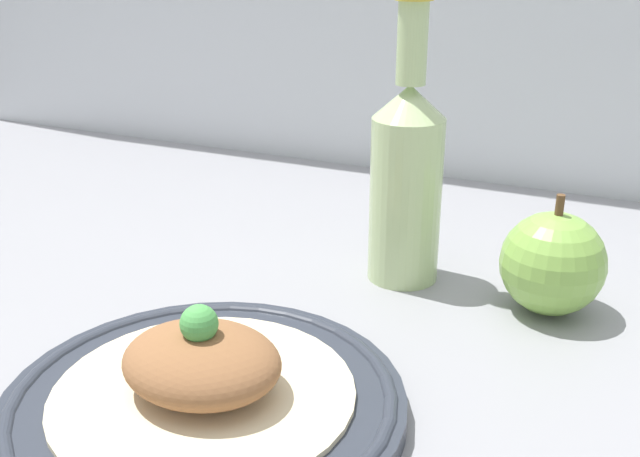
{
  "coord_description": "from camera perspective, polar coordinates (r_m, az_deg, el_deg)",
  "views": [
    {
      "loc": [
        16.99,
        -39.03,
        29.65
      ],
      "look_at": [
        -4.37,
        8.24,
        9.0
      ],
      "focal_mm": 42.0,
      "sensor_mm": 36.0,
      "label": 1
    }
  ],
  "objects": [
    {
      "name": "plated_food",
      "position": [
        0.49,
        -8.96,
        -10.6
      ],
      "size": [
        19.82,
        19.82,
        6.53
      ],
      "color": "beige",
      "rests_on": "plate"
    },
    {
      "name": "plate",
      "position": [
        0.51,
        -8.8,
        -12.96
      ],
      "size": [
        26.5,
        26.5,
        1.83
      ],
      "color": "#2D333D",
      "rests_on": "ground_plane"
    },
    {
      "name": "ground_plane",
      "position": [
        0.53,
        0.66,
        -14.92
      ],
      "size": [
        180.0,
        110.0,
        4.0
      ],
      "primitive_type": "cube",
      "color": "gray"
    },
    {
      "name": "cider_bottle",
      "position": [
        0.66,
        6.6,
        4.08
      ],
      "size": [
        6.36,
        6.36,
        25.71
      ],
      "color": "#B7D18E",
      "rests_on": "ground_plane"
    },
    {
      "name": "apple",
      "position": [
        0.64,
        17.3,
        -2.55
      ],
      "size": [
        8.61,
        8.61,
        10.26
      ],
      "color": "#84B74C",
      "rests_on": "ground_plane"
    }
  ]
}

